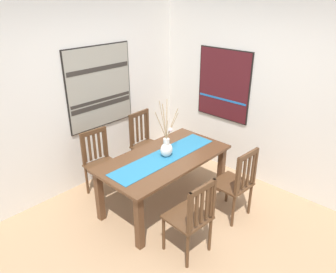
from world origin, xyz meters
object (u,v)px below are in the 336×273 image
(chair_3, at_px, (146,143))
(centerpiece_vase, at_px, (167,147))
(painting_on_side_wall, at_px, (224,85))
(chair_0, at_px, (101,162))
(painting_on_back_wall, at_px, (100,87))
(chair_2, at_px, (236,182))
(dining_table, at_px, (164,164))
(chair_1, at_px, (192,216))

(chair_3, bearing_deg, centerpiece_vase, -115.64)
(painting_on_side_wall, bearing_deg, chair_0, 158.62)
(chair_0, xyz_separation_m, painting_on_back_wall, (0.37, 0.40, 0.91))
(chair_2, height_order, painting_on_back_wall, painting_on_back_wall)
(centerpiece_vase, bearing_deg, painting_on_back_wall, 93.02)
(chair_3, bearing_deg, dining_table, -117.59)
(chair_3, bearing_deg, chair_2, -90.01)
(chair_1, height_order, painting_on_back_wall, painting_on_back_wall)
(chair_2, height_order, chair_3, chair_3)
(chair_0, bearing_deg, painting_on_back_wall, 47.20)
(chair_1, relative_size, chair_2, 0.98)
(chair_2, distance_m, chair_3, 1.62)
(chair_1, relative_size, painting_on_back_wall, 0.80)
(chair_0, distance_m, painting_on_side_wall, 2.14)
(dining_table, distance_m, chair_1, 0.95)
(dining_table, bearing_deg, painting_on_back_wall, 91.70)
(centerpiece_vase, bearing_deg, chair_2, -63.84)
(chair_1, xyz_separation_m, chair_2, (0.87, 0.02, 0.00))
(chair_1, height_order, chair_3, chair_3)
(centerpiece_vase, distance_m, chair_2, 0.96)
(chair_1, distance_m, painting_on_back_wall, 2.29)
(chair_0, relative_size, chair_3, 0.95)
(dining_table, xyz_separation_m, painting_on_side_wall, (1.42, 0.12, 0.74))
(centerpiece_vase, bearing_deg, dining_table, 158.73)
(centerpiece_vase, distance_m, chair_0, 1.01)
(chair_1, xyz_separation_m, painting_on_side_wall, (1.87, 0.95, 0.86))
(centerpiece_vase, height_order, chair_2, centerpiece_vase)
(chair_2, xyz_separation_m, chair_3, (0.00, 1.62, 0.01))
(chair_2, bearing_deg, painting_on_side_wall, 43.09)
(chair_3, xyz_separation_m, painting_on_back_wall, (-0.46, 0.42, 0.90))
(dining_table, relative_size, chair_3, 1.75)
(painting_on_side_wall, bearing_deg, chair_1, -153.11)
(chair_2, bearing_deg, painting_on_back_wall, 102.67)
(chair_0, xyz_separation_m, painting_on_side_wall, (1.82, -0.71, 0.86))
(chair_2, bearing_deg, chair_1, -178.89)
(chair_3, height_order, painting_on_back_wall, painting_on_back_wall)
(chair_2, height_order, painting_on_side_wall, painting_on_side_wall)
(dining_table, distance_m, chair_3, 0.92)
(centerpiece_vase, xyz_separation_m, chair_0, (-0.44, 0.84, -0.36))
(dining_table, bearing_deg, centerpiece_vase, -21.27)
(dining_table, height_order, chair_2, chair_2)
(chair_2, relative_size, painting_on_back_wall, 0.82)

